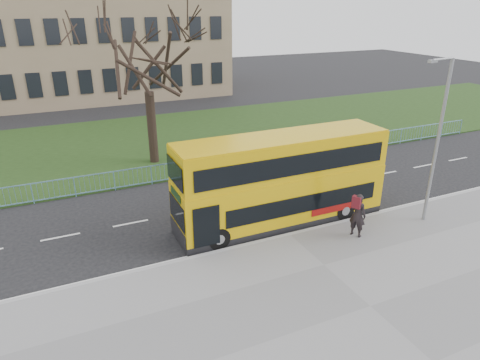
% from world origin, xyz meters
% --- Properties ---
extents(ground, '(120.00, 120.00, 0.00)m').
position_xyz_m(ground, '(0.00, 0.00, 0.00)').
color(ground, black).
rests_on(ground, ground).
extents(pavement, '(80.00, 10.50, 0.12)m').
position_xyz_m(pavement, '(0.00, -6.75, 0.06)').
color(pavement, slate).
rests_on(pavement, ground).
extents(kerb, '(80.00, 0.20, 0.14)m').
position_xyz_m(kerb, '(0.00, -1.55, 0.07)').
color(kerb, '#949497').
rests_on(kerb, ground).
extents(grass_verge, '(80.00, 15.40, 0.08)m').
position_xyz_m(grass_verge, '(0.00, 14.30, 0.04)').
color(grass_verge, '#1C3212').
rests_on(grass_verge, ground).
extents(guard_railing, '(40.00, 0.12, 1.10)m').
position_xyz_m(guard_railing, '(0.00, 6.60, 0.55)').
color(guard_railing, '#70A8C7').
rests_on(guard_railing, ground).
extents(bare_tree, '(7.33, 7.33, 10.47)m').
position_xyz_m(bare_tree, '(-3.00, 10.00, 5.31)').
color(bare_tree, black).
rests_on(bare_tree, grass_verge).
extents(civic_building, '(30.00, 15.00, 14.00)m').
position_xyz_m(civic_building, '(-5.00, 35.00, 7.00)').
color(civic_building, '#846F54').
rests_on(civic_building, ground).
extents(yellow_bus, '(9.65, 2.36, 4.04)m').
position_xyz_m(yellow_bus, '(0.32, -0.19, 2.17)').
color(yellow_bus, '#D5A808').
rests_on(yellow_bus, ground).
extents(pedestrian, '(0.74, 0.84, 1.94)m').
position_xyz_m(pedestrian, '(2.52, -2.81, 1.09)').
color(pedestrian, black).
rests_on(pedestrian, pavement).
extents(street_lamp, '(1.53, 0.34, 7.24)m').
position_xyz_m(street_lamp, '(6.21, -2.94, 4.09)').
color(street_lamp, gray).
rests_on(street_lamp, pavement).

